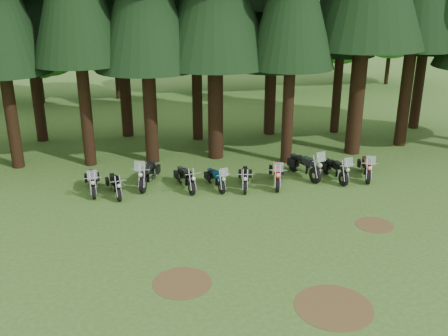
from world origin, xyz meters
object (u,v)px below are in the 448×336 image
Objects in this scene: motorcycle_2 at (148,175)px; motorcycle_6 at (277,175)px; motorcycle_1 at (115,186)px; motorcycle_7 at (305,166)px; motorcycle_0 at (93,182)px; motorcycle_5 at (245,179)px; motorcycle_9 at (366,168)px; motorcycle_3 at (186,179)px; motorcycle_8 at (335,170)px; motorcycle_4 at (216,179)px.

motorcycle_6 is (5.66, -1.06, -0.03)m from motorcycle_2.
motorcycle_7 is at bearing -7.63° from motorcycle_1.
motorcycle_6 is (7.08, -0.23, 0.06)m from motorcycle_1.
motorcycle_5 is at bearing -11.81° from motorcycle_0.
motorcycle_9 is (9.99, -0.97, -0.04)m from motorcycle_2.
motorcycle_0 is at bearing -153.81° from motorcycle_2.
motorcycle_3 is at bearing -8.10° from motorcycle_1.
motorcycle_9 is at bearing -7.27° from motorcycle_8.
motorcycle_5 is at bearing -13.40° from motorcycle_1.
motorcycle_9 reaches higher than motorcycle_0.
motorcycle_4 is 0.99× the size of motorcycle_5.
motorcycle_6 reaches higher than motorcycle_1.
motorcycle_0 is 1.01× the size of motorcycle_3.
motorcycle_7 is at bearing -8.23° from motorcycle_3.
motorcycle_4 is (1.30, -0.22, -0.03)m from motorcycle_3.
motorcycle_9 is (1.52, -0.03, 0.00)m from motorcycle_8.
motorcycle_6 is (2.74, -0.16, 0.07)m from motorcycle_4.
motorcycle_9 is (7.07, -0.08, 0.06)m from motorcycle_4.
motorcycle_2 is 4.33m from motorcycle_5.
motorcycle_2 is (2.39, 0.35, 0.06)m from motorcycle_0.
motorcycle_7 is at bearing 15.07° from motorcycle_2.
motorcycle_5 is (5.62, -0.25, 0.00)m from motorcycle_1.
motorcycle_8 is (5.56, -0.05, 0.06)m from motorcycle_4.
motorcycle_0 is 0.90× the size of motorcycle_2.
motorcycle_6 is 1.02× the size of motorcycle_8.
motorcycle_6 is 0.92× the size of motorcycle_7.
motorcycle_0 is at bearing 162.48° from motorcycle_4.
motorcycle_3 is 1.07× the size of motorcycle_5.
motorcycle_0 is 0.99× the size of motorcycle_9.
motorcycle_0 is 1.08× the size of motorcycle_1.
motorcycle_4 is (2.92, -0.90, -0.10)m from motorcycle_2.
motorcycle_6 is 2.82m from motorcycle_8.
motorcycle_1 is 0.88× the size of motorcycle_6.
motorcycle_0 is 1.10× the size of motorcycle_4.
motorcycle_0 is 1.08m from motorcycle_1.
motorcycle_3 is 1.08× the size of motorcycle_4.
motorcycle_7 is at bearing 26.92° from motorcycle_5.
motorcycle_0 is 0.95× the size of motorcycle_6.
motorcycle_4 is at bearing -174.70° from motorcycle_5.
motorcycle_1 is 5.62m from motorcycle_5.
motorcycle_7 reaches higher than motorcycle_8.
motorcycle_8 is at bearing -161.66° from motorcycle_9.
motorcycle_2 is at bearing 145.47° from motorcycle_3.
motorcycle_9 is at bearing 12.19° from motorcycle_2.
motorcycle_0 is at bearing 170.56° from motorcycle_8.
motorcycle_9 reaches higher than motorcycle_8.
motorcycle_7 reaches higher than motorcycle_2.
motorcycle_2 is 1.10× the size of motorcycle_9.
motorcycle_7 is (7.21, -0.34, 0.01)m from motorcycle_2.
motorcycle_7 is (8.63, 0.49, 0.11)m from motorcycle_1.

